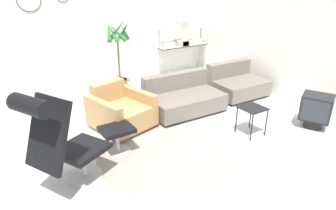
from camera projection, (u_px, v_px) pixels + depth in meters
The scene contains 13 objects.
ground_plane at pixel (176, 146), 4.44m from camera, with size 12.00×12.00×0.00m, color silver.
wall_back at pixel (91, 23), 6.40m from camera, with size 12.00×0.09×2.80m.
wall_right at pixel (314, 32), 5.39m from camera, with size 0.06×12.00×2.80m.
round_rug at pixel (165, 154), 4.22m from camera, with size 1.92×1.92×0.01m.
lounge_chair at pixel (58, 136), 3.25m from camera, with size 1.04×0.85×1.26m.
ottoman at pixel (117, 134), 4.18m from camera, with size 0.45×0.38×0.39m.
armchair_red at pixel (120, 112), 4.91m from camera, with size 1.02×1.05×0.72m.
couch_low at pixel (183, 99), 5.55m from camera, with size 1.38×0.90×0.66m.
couch_second at pixel (236, 84), 6.30m from camera, with size 1.11×0.90×0.66m.
side_table at pixel (252, 111), 4.63m from camera, with size 0.36×0.36×0.46m.
crt_television at pixel (316, 110), 4.89m from camera, with size 0.56×0.59×0.57m.
potted_plant at pixel (119, 58), 6.34m from camera, with size 0.56×0.56×1.53m.
shelf_unit at pixel (183, 40), 7.42m from camera, with size 1.36×0.28×1.62m.
Camera 1 is at (-2.18, -3.18, 2.30)m, focal length 32.00 mm.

